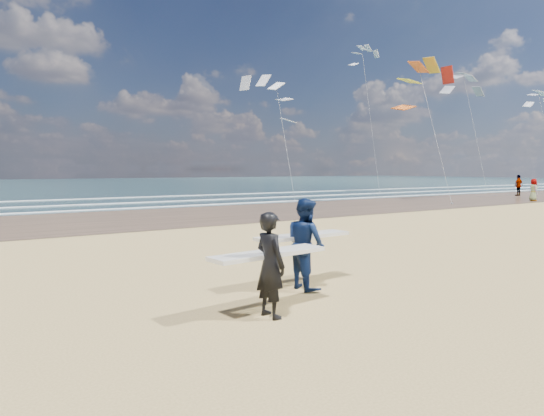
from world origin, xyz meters
TOP-DOWN VIEW (x-y plane):
  - wet_sand_strip at (20.00, 18.00)m, footprint 220.00×12.00m
  - ocean at (20.00, 72.00)m, footprint 220.00×100.00m
  - foam_breakers at (20.00, 28.10)m, footprint 220.00×11.70m
  - surfer_near at (-1.30, 0.25)m, footprint 2.24×1.05m
  - surfer_far at (0.32, 1.41)m, footprint 2.22×1.14m
  - beachgoer_0 at (31.33, 13.22)m, footprint 0.93×0.98m
  - beachgoer_1 at (37.19, 17.66)m, footprint 1.15×0.54m
  - kite_0 at (24.05, 17.28)m, footprint 6.93×4.86m
  - kite_1 at (16.91, 25.82)m, footprint 5.88×4.75m
  - kite_2 at (41.44, 25.47)m, footprint 6.59×4.83m
  - kite_5 at (32.50, 31.75)m, footprint 4.50×4.59m

SIDE VIEW (x-z plane):
  - wet_sand_strip at x=20.00m, z-range 0.00..0.01m
  - ocean at x=20.00m, z-range 0.00..0.02m
  - foam_breakers at x=20.00m, z-range 0.02..0.08m
  - beachgoer_0 at x=31.33m, z-range 0.00..1.69m
  - surfer_near at x=-1.30m, z-range 0.02..1.75m
  - surfer_far at x=0.32m, z-range 0.01..1.85m
  - beachgoer_1 at x=37.19m, z-range 0.00..1.91m
  - kite_1 at x=16.91m, z-range 0.59..11.01m
  - kite_0 at x=24.05m, z-range 1.03..12.51m
  - kite_2 at x=41.44m, z-range 1.00..15.16m
  - kite_5 at x=32.50m, z-range 0.19..16.85m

